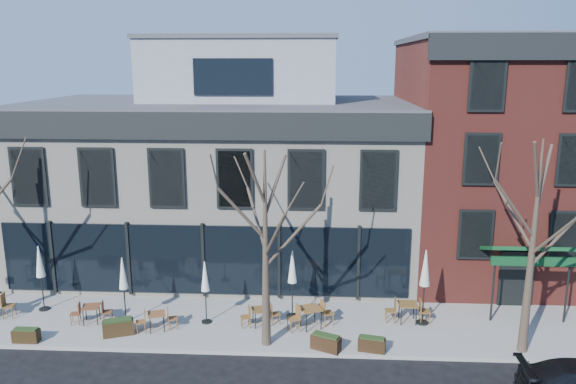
{
  "coord_description": "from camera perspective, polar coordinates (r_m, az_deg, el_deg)",
  "views": [
    {
      "loc": [
        4.76,
        -22.23,
        10.01
      ],
      "look_at": [
        3.46,
        2.0,
        4.4
      ],
      "focal_mm": 35.0,
      "sensor_mm": 36.0,
      "label": 1
    }
  ],
  "objects": [
    {
      "name": "ground",
      "position": [
        24.84,
        -8.4,
        -10.9
      ],
      "size": [
        120.0,
        120.0,
        0.0
      ],
      "primitive_type": "plane",
      "color": "black",
      "rests_on": "ground"
    },
    {
      "name": "sidewalk_front",
      "position": [
        22.46,
        -1.13,
        -13.25
      ],
      "size": [
        33.5,
        4.7,
        0.15
      ],
      "primitive_type": "cube",
      "color": "gray",
      "rests_on": "ground"
    },
    {
      "name": "sidewalk_side",
      "position": [
        33.94,
        -25.36,
        -5.31
      ],
      "size": [
        4.5,
        12.0,
        0.15
      ],
      "primitive_type": "cube",
      "color": "gray",
      "rests_on": "ground"
    },
    {
      "name": "corner_building",
      "position": [
        28.2,
        -6.55,
        2.12
      ],
      "size": [
        18.39,
        10.39,
        11.1
      ],
      "color": "beige",
      "rests_on": "ground"
    },
    {
      "name": "red_brick_building",
      "position": [
        28.77,
        19.71,
        3.5
      ],
      "size": [
        8.2,
        11.78,
        11.18
      ],
      "color": "maroon",
      "rests_on": "ground"
    },
    {
      "name": "tree_mid",
      "position": [
        19.43,
        -2.27,
        -5.66
      ],
      "size": [
        3.5,
        3.55,
        7.04
      ],
      "color": "#382B21",
      "rests_on": "sidewalk_front"
    },
    {
      "name": "tree_right",
      "position": [
        20.6,
        23.62,
        -5.02
      ],
      "size": [
        3.72,
        3.77,
        7.48
      ],
      "color": "#382B21",
      "rests_on": "sidewalk_front"
    },
    {
      "name": "cafe_set_1",
      "position": [
        23.47,
        -19.35,
        -11.45
      ],
      "size": [
        1.65,
        0.76,
        0.85
      ],
      "color": "brown",
      "rests_on": "sidewalk_front"
    },
    {
      "name": "cafe_set_2",
      "position": [
        22.2,
        -13.19,
        -12.51
      ],
      "size": [
        1.61,
        0.86,
        0.83
      ],
      "color": "brown",
      "rests_on": "sidewalk_front"
    },
    {
      "name": "cafe_set_3",
      "position": [
        22.03,
        -2.81,
        -12.37
      ],
      "size": [
        1.61,
        0.83,
        0.83
      ],
      "color": "brown",
      "rests_on": "sidewalk_front"
    },
    {
      "name": "cafe_set_4",
      "position": [
        21.8,
        2.32,
        -12.4
      ],
      "size": [
        1.9,
        1.2,
        0.99
      ],
      "color": "brown",
      "rests_on": "sidewalk_front"
    },
    {
      "name": "cafe_set_5",
      "position": [
        22.71,
        12.06,
        -11.68
      ],
      "size": [
        1.78,
        0.72,
        0.94
      ],
      "color": "brown",
      "rests_on": "sidewalk_front"
    },
    {
      "name": "umbrella_0",
      "position": [
        24.81,
        -23.9,
        -6.8
      ],
      "size": [
        0.44,
        0.44,
        2.73
      ],
      "color": "black",
      "rests_on": "sidewalk_front"
    },
    {
      "name": "umbrella_1",
      "position": [
        22.59,
        -16.41,
        -8.28
      ],
      "size": [
        0.42,
        0.42,
        2.64
      ],
      "color": "black",
      "rests_on": "sidewalk_front"
    },
    {
      "name": "umbrella_2",
      "position": [
        21.92,
        -8.42,
        -8.8
      ],
      "size": [
        0.4,
        0.4,
        2.51
      ],
      "color": "black",
      "rests_on": "sidewalk_front"
    },
    {
      "name": "umbrella_3",
      "position": [
        22.12,
        0.44,
        -7.98
      ],
      "size": [
        0.44,
        0.44,
        2.75
      ],
      "color": "black",
      "rests_on": "sidewalk_front"
    },
    {
      "name": "umbrella_4",
      "position": [
        22.1,
        13.75,
        -7.91
      ],
      "size": [
        0.48,
        0.48,
        2.99
      ],
      "color": "black",
      "rests_on": "sidewalk_front"
    },
    {
      "name": "planter_0",
      "position": [
        22.95,
        -25.06,
        -13.03
      ],
      "size": [
        0.93,
        0.37,
        0.52
      ],
      "color": "black",
      "rests_on": "sidewalk_front"
    },
    {
      "name": "planter_1",
      "position": [
        22.26,
        -16.87,
        -13.0
      ],
      "size": [
        1.2,
        0.82,
        0.62
      ],
      "color": "#322310",
      "rests_on": "sidewalk_front"
    },
    {
      "name": "planter_2",
      "position": [
        20.42,
        3.87,
        -14.97
      ],
      "size": [
        1.12,
        0.81,
        0.58
      ],
      "color": "#311D10",
      "rests_on": "sidewalk_front"
    },
    {
      "name": "planter_3",
      "position": [
        20.52,
        8.52,
        -15.03
      ],
      "size": [
        1.0,
        0.56,
        0.53
      ],
      "color": "black",
      "rests_on": "sidewalk_front"
    }
  ]
}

